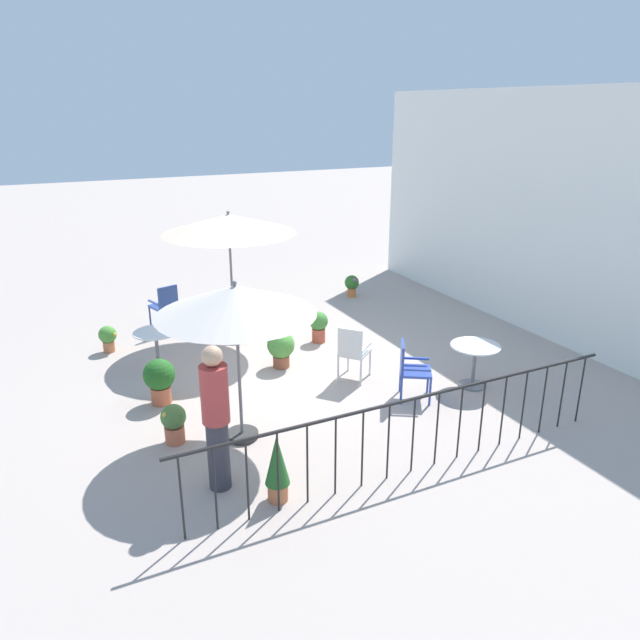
{
  "coord_description": "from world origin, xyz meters",
  "views": [
    {
      "loc": [
        8.69,
        -3.75,
        4.25
      ],
      "look_at": [
        0.0,
        0.45,
        0.77
      ],
      "focal_mm": 33.36,
      "sensor_mm": 36.0,
      "label": 1
    }
  ],
  "objects_px": {
    "patio_umbrella_0": "(235,302)",
    "patio_chair_1": "(410,367)",
    "potted_plant_1": "(174,422)",
    "patio_umbrella_1": "(229,225)",
    "potted_plant_5": "(108,337)",
    "cafe_table_0": "(157,345)",
    "patio_chair_0": "(165,304)",
    "standing_person": "(216,416)",
    "cafe_table_1": "(475,358)",
    "potted_plant_0": "(277,466)",
    "potted_plant_2": "(352,284)",
    "potted_plant_6": "(319,325)",
    "potted_plant_4": "(160,378)",
    "patio_chair_2": "(353,350)",
    "potted_plant_3": "(281,347)"
  },
  "relations": [
    {
      "from": "potted_plant_0",
      "to": "potted_plant_6",
      "type": "relative_size",
      "value": 1.4
    },
    {
      "from": "cafe_table_0",
      "to": "potted_plant_6",
      "type": "bearing_deg",
      "value": 92.12
    },
    {
      "from": "patio_chair_1",
      "to": "potted_plant_5",
      "type": "distance_m",
      "value": 5.56
    },
    {
      "from": "cafe_table_1",
      "to": "standing_person",
      "type": "xyz_separation_m",
      "value": [
        0.84,
        -4.44,
        0.44
      ]
    },
    {
      "from": "patio_umbrella_1",
      "to": "potted_plant_5",
      "type": "distance_m",
      "value": 3.01
    },
    {
      "from": "potted_plant_1",
      "to": "potted_plant_6",
      "type": "distance_m",
      "value": 4.08
    },
    {
      "from": "potted_plant_0",
      "to": "potted_plant_4",
      "type": "relative_size",
      "value": 1.18
    },
    {
      "from": "patio_chair_1",
      "to": "potted_plant_3",
      "type": "distance_m",
      "value": 2.35
    },
    {
      "from": "cafe_table_0",
      "to": "patio_umbrella_0",
      "type": "bearing_deg",
      "value": 12.91
    },
    {
      "from": "potted_plant_4",
      "to": "potted_plant_1",
      "type": "bearing_deg",
      "value": -3.24
    },
    {
      "from": "potted_plant_3",
      "to": "potted_plant_4",
      "type": "distance_m",
      "value": 2.19
    },
    {
      "from": "patio_chair_0",
      "to": "cafe_table_0",
      "type": "bearing_deg",
      "value": -15.94
    },
    {
      "from": "patio_umbrella_1",
      "to": "cafe_table_1",
      "type": "bearing_deg",
      "value": 38.55
    },
    {
      "from": "patio_umbrella_0",
      "to": "potted_plant_2",
      "type": "distance_m",
      "value": 6.82
    },
    {
      "from": "cafe_table_0",
      "to": "potted_plant_4",
      "type": "bearing_deg",
      "value": -9.71
    },
    {
      "from": "patio_umbrella_0",
      "to": "cafe_table_1",
      "type": "height_order",
      "value": "patio_umbrella_0"
    },
    {
      "from": "cafe_table_0",
      "to": "potted_plant_4",
      "type": "relative_size",
      "value": 1.06
    },
    {
      "from": "potted_plant_4",
      "to": "potted_plant_5",
      "type": "xyz_separation_m",
      "value": [
        -2.44,
        -0.44,
        -0.12
      ]
    },
    {
      "from": "patio_umbrella_0",
      "to": "patio_chair_1",
      "type": "bearing_deg",
      "value": 89.8
    },
    {
      "from": "patio_umbrella_1",
      "to": "potted_plant_4",
      "type": "height_order",
      "value": "patio_umbrella_1"
    },
    {
      "from": "patio_umbrella_0",
      "to": "patio_chair_0",
      "type": "relative_size",
      "value": 2.35
    },
    {
      "from": "potted_plant_1",
      "to": "patio_chair_1",
      "type": "bearing_deg",
      "value": 85.37
    },
    {
      "from": "potted_plant_6",
      "to": "potted_plant_5",
      "type": "bearing_deg",
      "value": -108.67
    },
    {
      "from": "cafe_table_0",
      "to": "potted_plant_1",
      "type": "relative_size",
      "value": 1.37
    },
    {
      "from": "potted_plant_6",
      "to": "standing_person",
      "type": "xyz_separation_m",
      "value": [
        3.63,
        -3.04,
        0.6
      ]
    },
    {
      "from": "potted_plant_4",
      "to": "patio_chair_0",
      "type": "bearing_deg",
      "value": 166.21
    },
    {
      "from": "patio_umbrella_0",
      "to": "potted_plant_6",
      "type": "height_order",
      "value": "patio_umbrella_0"
    },
    {
      "from": "potted_plant_0",
      "to": "potted_plant_1",
      "type": "relative_size",
      "value": 1.52
    },
    {
      "from": "patio_umbrella_0",
      "to": "standing_person",
      "type": "xyz_separation_m",
      "value": [
        0.94,
        -0.59,
        -1.01
      ]
    },
    {
      "from": "patio_umbrella_0",
      "to": "potted_plant_5",
      "type": "height_order",
      "value": "patio_umbrella_0"
    },
    {
      "from": "patio_chair_0",
      "to": "patio_chair_1",
      "type": "xyz_separation_m",
      "value": [
        4.6,
        2.71,
        -0.02
      ]
    },
    {
      "from": "patio_chair_1",
      "to": "patio_chair_2",
      "type": "distance_m",
      "value": 1.05
    },
    {
      "from": "patio_chair_1",
      "to": "cafe_table_1",
      "type": "bearing_deg",
      "value": 85.19
    },
    {
      "from": "patio_umbrella_1",
      "to": "potted_plant_6",
      "type": "relative_size",
      "value": 4.16
    },
    {
      "from": "potted_plant_6",
      "to": "standing_person",
      "type": "distance_m",
      "value": 4.77
    },
    {
      "from": "cafe_table_1",
      "to": "potted_plant_6",
      "type": "bearing_deg",
      "value": -153.37
    },
    {
      "from": "patio_chair_2",
      "to": "potted_plant_6",
      "type": "xyz_separation_m",
      "value": [
        -1.76,
        0.23,
        -0.19
      ]
    },
    {
      "from": "patio_chair_0",
      "to": "potted_plant_3",
      "type": "distance_m",
      "value": 3.0
    },
    {
      "from": "potted_plant_0",
      "to": "potted_plant_2",
      "type": "bearing_deg",
      "value": 145.11
    },
    {
      "from": "potted_plant_3",
      "to": "potted_plant_6",
      "type": "xyz_separation_m",
      "value": [
        -0.76,
        1.08,
        -0.03
      ]
    },
    {
      "from": "cafe_table_0",
      "to": "potted_plant_0",
      "type": "xyz_separation_m",
      "value": [
        4.05,
        0.52,
        -0.08
      ]
    },
    {
      "from": "patio_umbrella_0",
      "to": "patio_chair_2",
      "type": "relative_size",
      "value": 2.36
    },
    {
      "from": "cafe_table_1",
      "to": "patio_chair_0",
      "type": "relative_size",
      "value": 0.83
    },
    {
      "from": "patio_chair_1",
      "to": "potted_plant_0",
      "type": "height_order",
      "value": "patio_chair_1"
    },
    {
      "from": "cafe_table_0",
      "to": "standing_person",
      "type": "xyz_separation_m",
      "value": [
        3.52,
        0.0,
        0.41
      ]
    },
    {
      "from": "potted_plant_0",
      "to": "potted_plant_2",
      "type": "relative_size",
      "value": 1.65
    },
    {
      "from": "cafe_table_0",
      "to": "potted_plant_2",
      "type": "xyz_separation_m",
      "value": [
        -2.37,
        4.99,
        -0.22
      ]
    },
    {
      "from": "patio_umbrella_1",
      "to": "potted_plant_6",
      "type": "xyz_separation_m",
      "value": [
        0.76,
        1.43,
        -1.9
      ]
    },
    {
      "from": "cafe_table_0",
      "to": "patio_chair_0",
      "type": "distance_m",
      "value": 2.09
    },
    {
      "from": "potted_plant_1",
      "to": "patio_umbrella_0",
      "type": "bearing_deg",
      "value": 71.82
    }
  ]
}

